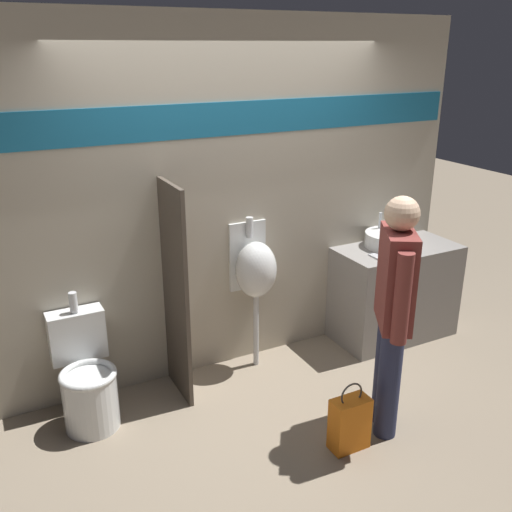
# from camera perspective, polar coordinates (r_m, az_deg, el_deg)

# --- Properties ---
(ground_plane) EXTENTS (16.00, 16.00, 0.00)m
(ground_plane) POSITION_cam_1_polar(r_m,az_deg,el_deg) (4.43, 1.04, -13.53)
(ground_plane) COLOR gray
(display_wall) EXTENTS (4.07, 0.07, 2.70)m
(display_wall) POSITION_cam_1_polar(r_m,az_deg,el_deg) (4.36, -2.62, 5.58)
(display_wall) COLOR #B2A893
(display_wall) RESTS_ON ground_plane
(sink_counter) EXTENTS (1.07, 0.54, 0.84)m
(sink_counter) POSITION_cam_1_polar(r_m,az_deg,el_deg) (5.19, 13.68, -3.52)
(sink_counter) COLOR gray
(sink_counter) RESTS_ON ground_plane
(sink_basin) EXTENTS (0.44, 0.44, 0.26)m
(sink_basin) POSITION_cam_1_polar(r_m,az_deg,el_deg) (5.03, 13.29, 1.62)
(sink_basin) COLOR silver
(sink_basin) RESTS_ON sink_counter
(cell_phone) EXTENTS (0.07, 0.14, 0.01)m
(cell_phone) POSITION_cam_1_polar(r_m,az_deg,el_deg) (4.76, 12.00, -0.06)
(cell_phone) COLOR #B7B7BC
(cell_phone) RESTS_ON sink_counter
(divider_near_counter) EXTENTS (0.03, 0.47, 1.61)m
(divider_near_counter) POSITION_cam_1_polar(r_m,az_deg,el_deg) (4.11, -8.04, -3.74)
(divider_near_counter) COLOR #4C4238
(divider_near_counter) RESTS_ON ground_plane
(urinal_near_counter) EXTENTS (0.33, 0.31, 1.23)m
(urinal_near_counter) POSITION_cam_1_polar(r_m,az_deg,el_deg) (4.43, -0.07, -1.37)
(urinal_near_counter) COLOR silver
(urinal_near_counter) RESTS_ON ground_plane
(toilet) EXTENTS (0.38, 0.55, 0.90)m
(toilet) POSITION_cam_1_polar(r_m,az_deg,el_deg) (4.15, -16.56, -11.87)
(toilet) COLOR silver
(toilet) RESTS_ON ground_plane
(person_in_vest) EXTENTS (0.37, 0.50, 1.63)m
(person_in_vest) POSITION_cam_1_polar(r_m,az_deg,el_deg) (3.74, 13.58, -5.07)
(person_in_vest) COLOR #282D4C
(person_in_vest) RESTS_ON ground_plane
(shopping_bag) EXTENTS (0.25, 0.14, 0.48)m
(shopping_bag) POSITION_cam_1_polar(r_m,az_deg,el_deg) (3.87, 9.35, -16.16)
(shopping_bag) COLOR orange
(shopping_bag) RESTS_ON ground_plane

